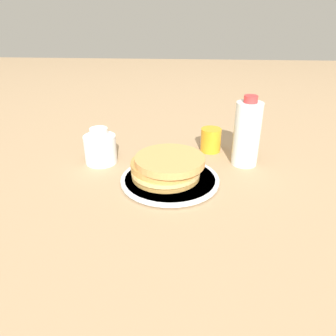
{
  "coord_description": "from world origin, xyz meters",
  "views": [
    {
      "loc": [
        -0.73,
        -0.04,
        0.4
      ],
      "look_at": [
        -0.01,
        0.0,
        0.04
      ],
      "focal_mm": 35.0,
      "sensor_mm": 36.0,
      "label": 1
    }
  ],
  "objects": [
    {
      "name": "pancake_stack",
      "position": [
        -0.01,
        0.01,
        0.04
      ],
      "size": [
        0.18,
        0.18,
        0.06
      ],
      "color": "#B18641",
      "rests_on": "plate"
    },
    {
      "name": "plate",
      "position": [
        -0.01,
        0.0,
        0.01
      ],
      "size": [
        0.25,
        0.25,
        0.01
      ],
      "color": "silver",
      "rests_on": "ground_plane"
    },
    {
      "name": "cream_jug",
      "position": [
        0.09,
        0.2,
        0.04
      ],
      "size": [
        0.09,
        0.09,
        0.1
      ],
      "color": "white",
      "rests_on": "ground_plane"
    },
    {
      "name": "juice_glass",
      "position": [
        0.19,
        -0.11,
        0.04
      ],
      "size": [
        0.06,
        0.06,
        0.07
      ],
      "color": "orange",
      "rests_on": "ground_plane"
    },
    {
      "name": "water_bottle_near",
      "position": [
        0.11,
        -0.2,
        0.09
      ],
      "size": [
        0.07,
        0.07,
        0.19
      ],
      "color": "silver",
      "rests_on": "ground_plane"
    },
    {
      "name": "ground_plane",
      "position": [
        0.0,
        0.0,
        0.0
      ],
      "size": [
        4.0,
        4.0,
        0.0
      ],
      "primitive_type": "plane",
      "color": "#9E7F5B"
    }
  ]
}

